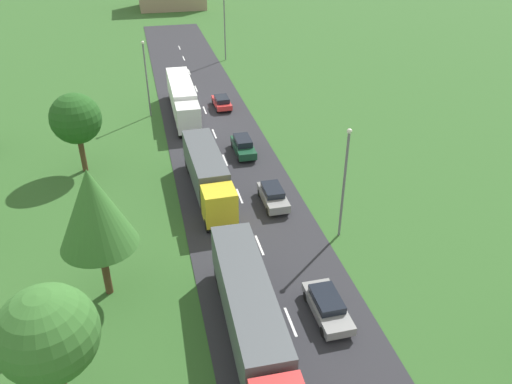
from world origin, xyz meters
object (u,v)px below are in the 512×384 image
at_px(lamppost_third, 146,75).
at_px(lamppost_fourth, 225,25).
at_px(car_third, 273,196).
at_px(tree_elm, 94,209).
at_px(truck_second, 208,172).
at_px(car_fourth, 243,146).
at_px(tree_oak, 48,334).
at_px(truck_lead, 253,321).
at_px(truck_third, 183,97).
at_px(lamppost_second, 345,179).
at_px(tree_maple, 76,119).
at_px(car_fifth, 222,102).
at_px(car_second, 327,306).

relative_size(lamppost_third, lamppost_fourth, 0.91).
bearing_deg(car_third, tree_elm, -149.11).
bearing_deg(lamppost_fourth, truck_second, -102.54).
distance_m(car_fourth, tree_oak, 29.34).
bearing_deg(truck_lead, truck_third, 89.82).
distance_m(truck_lead, tree_oak, 10.22).
height_order(truck_second, lamppost_second, lamppost_second).
xyz_separation_m(tree_oak, tree_maple, (-0.38, 25.36, 0.19)).
height_order(car_third, lamppost_second, lamppost_second).
xyz_separation_m(lamppost_third, tree_maple, (-6.57, -11.90, 0.35)).
bearing_deg(car_fifth, car_second, -89.66).
height_order(car_fourth, car_fifth, car_fourth).
distance_m(car_second, car_fifth, 34.81).
xyz_separation_m(truck_third, tree_maple, (-10.27, -11.28, 2.95)).
bearing_deg(lamppost_second, tree_oak, -150.54).
relative_size(truck_third, lamppost_second, 1.57).
bearing_deg(truck_second, tree_elm, -127.04).
relative_size(car_third, tree_maple, 0.58).
height_order(truck_lead, car_third, truck_lead).
bearing_deg(car_second, tree_oak, -169.18).
relative_size(truck_lead, tree_elm, 1.63).
height_order(car_fourth, tree_maple, tree_maple).
bearing_deg(car_fourth, truck_second, -123.72).
bearing_deg(tree_maple, lamppost_third, 61.08).
bearing_deg(car_fifth, tree_elm, -112.94).
xyz_separation_m(car_second, car_fourth, (-0.29, 22.45, 0.10)).
distance_m(tree_oak, tree_maple, 25.36).
bearing_deg(lamppost_fourth, lamppost_third, -121.90).
xyz_separation_m(truck_second, car_second, (4.72, -15.81, -1.25)).
relative_size(tree_maple, tree_elm, 0.82).
relative_size(truck_lead, lamppost_second, 1.69).
height_order(truck_third, tree_elm, tree_elm).
xyz_separation_m(truck_second, car_fourth, (4.43, 6.64, -1.15)).
xyz_separation_m(car_third, car_fourth, (-0.40, 9.58, 0.04)).
relative_size(truck_lead, lamppost_fourth, 1.57).
bearing_deg(truck_lead, car_fourth, 79.08).
relative_size(truck_second, car_fifth, 2.89).
relative_size(truck_second, lamppost_fourth, 1.28).
bearing_deg(tree_maple, lamppost_second, -38.38).
height_order(car_second, lamppost_second, lamppost_second).
relative_size(truck_second, lamppost_third, 1.40).
relative_size(car_third, car_fourth, 0.95).
bearing_deg(car_third, truck_lead, -109.26).
bearing_deg(truck_second, truck_lead, -90.63).
height_order(car_second, car_fifth, car_fifth).
bearing_deg(car_second, lamppost_third, 103.84).
height_order(car_fifth, lamppost_fourth, lamppost_fourth).
relative_size(truck_second, truck_third, 0.88).
xyz_separation_m(truck_second, lamppost_third, (-3.77, 18.64, 2.66)).
distance_m(truck_lead, truck_second, 17.32).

